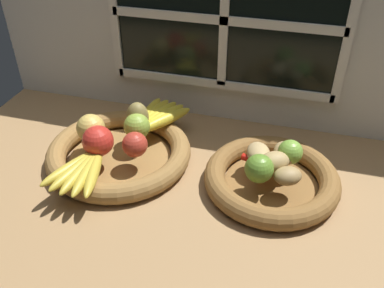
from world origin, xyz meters
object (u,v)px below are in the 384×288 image
Objects in this scene: banana_bunch_front at (82,170)px; potato_oblong at (258,153)px; fruit_bowl_left at (119,153)px; lime_near at (259,168)px; pear_brown at (138,117)px; chili_pepper at (267,167)px; lime_far at (290,152)px; apple_red_right at (135,145)px; apple_red_front at (98,141)px; potato_large at (274,162)px; apple_green_back at (137,126)px; banana_bunch_back at (156,118)px; potato_back at (285,153)px; potato_small at (288,176)px; fruit_bowl_right at (271,179)px; apple_golden_left at (91,128)px.

banana_bunch_front is 42.60cm from potato_oblong.
lime_near is (37.35, -4.40, 6.18)cm from fruit_bowl_left.
pear_brown is at bearing 69.91° from fruit_bowl_left.
potato_oblong reaches higher than chili_pepper.
fruit_bowl_left is 44.31cm from lime_far.
fruit_bowl_left is at bearing 173.28° from lime_near.
chili_pepper is (32.59, 2.71, -2.30)cm from apple_red_right.
potato_oblong is 4.46cm from chili_pepper.
chili_pepper is (-4.91, -4.64, -2.14)cm from lime_far.
apple_red_right is 11.26cm from pear_brown.
apple_red_front is at bearing -113.91° from pear_brown.
banana_bunch_front is 2.50× the size of potato_large.
potato_oblong is 5.19cm from potato_large.
apple_red_front is 0.41× the size of banana_bunch_front.
potato_large is (43.31, 13.44, 1.07)cm from banana_bunch_front.
apple_red_right is at bearing -72.17° from apple_green_back.
fruit_bowl_left is at bearing 77.32° from banana_bunch_front.
lime_far is at bearing 20.89° from banana_bunch_front.
lime_far reaches higher than banana_bunch_back.
potato_oblong is 6.61cm from potato_back.
apple_green_back reaches higher than potato_oblong.
apple_red_front reaches higher than chili_pepper.
potato_large is at bearing 135.00° from potato_small.
fruit_bowl_left is at bearing 180.00° from fruit_bowl_right.
banana_bunch_back is at bearing 177.71° from chili_pepper.
fruit_bowl_right is 2.48× the size of chili_pepper.
potato_oblong is (30.20, -9.60, 0.46)cm from banana_bunch_back.
banana_bunch_back is at bearing 159.56° from potato_large.
banana_bunch_front is (4.26, -13.90, -2.33)cm from apple_golden_left.
apple_green_back is 40.97cm from potato_small.
fruit_bowl_right is 4.44× the size of apple_golden_left.
fruit_bowl_left is at bearing 60.51° from apple_red_front.
banana_bunch_back is at bearing 74.99° from apple_green_back.
potato_large is at bearing -20.44° from banana_bunch_back.
fruit_bowl_left is 14.40cm from banana_bunch_front.
apple_red_front is at bearing -116.39° from banana_bunch_back.
lime_near reaches higher than fruit_bowl_left.
lime_far reaches higher than potato_back.
apple_green_back reaches higher than lime_far.
apple_golden_left is at bearing -174.81° from potato_back.
pear_brown is at bearing 107.54° from apple_red_right.
apple_green_back is at bearing 177.58° from potato_oblong.
pear_brown is 1.27× the size of lime_near.
apple_red_front is at bearing -167.68° from potato_back.
apple_red_front is 1.03× the size of potato_large.
chili_pepper reaches higher than fruit_bowl_left.
potato_large is at bearing -114.44° from potato_back.
banana_bunch_back is (3.17, 5.04, -2.67)cm from pear_brown.
potato_small is (46.69, 1.28, -1.91)cm from apple_red_front.
apple_red_front reaches higher than lime_near.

